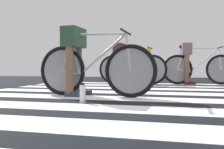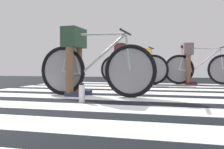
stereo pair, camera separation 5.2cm
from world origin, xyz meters
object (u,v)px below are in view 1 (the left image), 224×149
at_px(bicycle_1_of_3, 95,69).
at_px(cyclist_1_of_3, 74,52).
at_px(cyclist_2_of_3, 120,58).
at_px(bicycle_2_of_3, 132,68).
at_px(cyclist_3_of_3, 186,58).
at_px(bicycle_3_of_3, 199,68).
at_px(water_bottle, 83,93).

height_order(bicycle_1_of_3, cyclist_1_of_3, cyclist_1_of_3).
distance_m(bicycle_1_of_3, cyclist_2_of_3, 2.76).
bearing_deg(cyclist_1_of_3, cyclist_2_of_3, 91.75).
height_order(cyclist_1_of_3, bicycle_2_of_3, cyclist_1_of_3).
height_order(bicycle_2_of_3, cyclist_3_of_3, cyclist_3_of_3).
height_order(bicycle_2_of_3, bicycle_3_of_3, same).
bearing_deg(bicycle_3_of_3, cyclist_1_of_3, -133.08).
bearing_deg(cyclist_3_of_3, bicycle_3_of_3, 0.00).
xyz_separation_m(bicycle_1_of_3, cyclist_3_of_3, (1.42, 2.86, 0.25)).
bearing_deg(cyclist_3_of_3, bicycle_1_of_3, -124.19).
bearing_deg(water_bottle, cyclist_1_of_3, 118.87).
xyz_separation_m(bicycle_1_of_3, cyclist_2_of_3, (-0.19, 2.74, 0.26)).
bearing_deg(bicycle_3_of_3, bicycle_1_of_3, -128.56).
bearing_deg(cyclist_2_of_3, water_bottle, -78.80).
bearing_deg(bicycle_2_of_3, water_bottle, -84.03).
bearing_deg(bicycle_3_of_3, cyclist_3_of_3, -180.00).
distance_m(bicycle_2_of_3, cyclist_3_of_3, 1.33).
xyz_separation_m(bicycle_2_of_3, cyclist_3_of_3, (1.30, 0.16, 0.25)).
relative_size(cyclist_1_of_3, water_bottle, 4.23).
height_order(cyclist_2_of_3, cyclist_3_of_3, cyclist_2_of_3).
bearing_deg(cyclist_3_of_3, cyclist_1_of_3, -129.17).
relative_size(bicycle_2_of_3, cyclist_2_of_3, 1.72).
distance_m(cyclist_2_of_3, cyclist_3_of_3, 1.61).
bearing_deg(bicycle_1_of_3, water_bottle, -80.80).
bearing_deg(cyclist_2_of_3, bicycle_3_of_3, 12.01).
height_order(cyclist_3_of_3, water_bottle, cyclist_3_of_3).
distance_m(cyclist_3_of_3, water_bottle, 3.79).
bearing_deg(bicycle_2_of_3, cyclist_1_of_3, -92.02).
height_order(bicycle_1_of_3, cyclist_2_of_3, cyclist_2_of_3).
relative_size(bicycle_1_of_3, cyclist_2_of_3, 1.73).
bearing_deg(bicycle_2_of_3, cyclist_2_of_3, -180.00).
xyz_separation_m(cyclist_1_of_3, cyclist_3_of_3, (1.73, 2.84, 0.01)).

